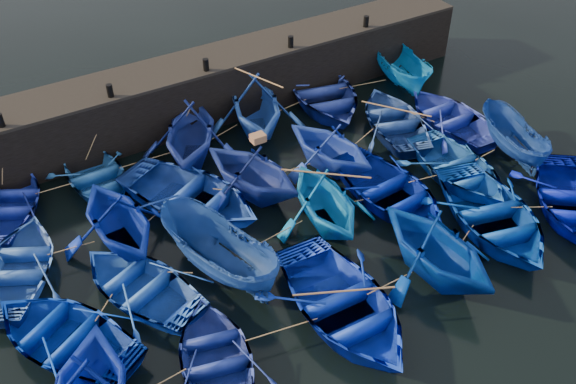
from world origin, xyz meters
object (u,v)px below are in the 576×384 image
boat_0 (10,204)px  wooden_crate (258,138)px  boat_8 (190,196)px  boat_13 (65,335)px

boat_0 → wooden_crate: wooden_crate is taller
boat_8 → boat_13: 6.75m
boat_0 → boat_8: boat_8 is taller
wooden_crate → boat_8: bearing=170.5°
boat_13 → wooden_crate: 9.06m
boat_8 → wooden_crate: bearing=-37.4°
boat_13 → boat_8: bearing=-176.5°
boat_8 → wooden_crate: size_ratio=11.22×
boat_0 → boat_13: size_ratio=0.90×
boat_13 → wooden_crate: bearing=171.7°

